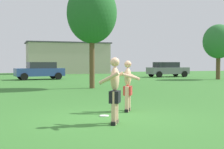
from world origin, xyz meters
TOP-DOWN VIEW (x-y plane):
  - ground_plane at (0.00, 0.00)m, footprint 80.00×80.00m
  - player_with_cap at (0.93, 1.11)m, footprint 0.76×0.77m
  - player_in_black at (-0.17, -0.70)m, footprint 0.75×0.79m
  - frisbee at (-0.07, 0.47)m, footprint 0.27×0.27m
  - car_blue_near_post at (0.36, 20.98)m, footprint 4.48×2.43m
  - car_gray_mid_lot at (13.81, 21.73)m, footprint 4.32×2.05m
  - outbuilding_behind_lot at (5.77, 35.37)m, footprint 11.42×4.84m
  - tree_left_field at (2.24, 10.11)m, footprint 3.00×3.00m
  - tree_behind_players at (15.76, 15.83)m, footprint 2.81×2.81m

SIDE VIEW (x-z plane):
  - ground_plane at x=0.00m, z-range 0.00..0.00m
  - frisbee at x=-0.07m, z-range 0.00..0.03m
  - car_blue_near_post at x=0.36m, z-range 0.03..1.61m
  - car_gray_mid_lot at x=13.81m, z-range 0.03..1.61m
  - player_with_cap at x=0.93m, z-range 0.07..1.70m
  - player_in_black at x=-0.17m, z-range 0.05..1.73m
  - outbuilding_behind_lot at x=5.77m, z-range 0.01..4.30m
  - tree_behind_players at x=15.76m, z-range 0.92..5.94m
  - tree_left_field at x=2.24m, z-range 1.32..7.64m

